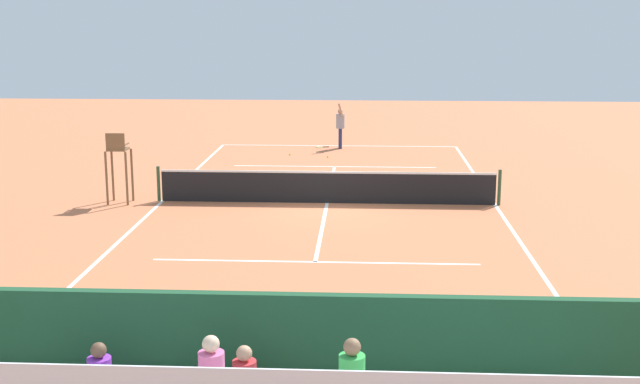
{
  "coord_description": "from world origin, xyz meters",
  "views": [
    {
      "loc": [
        -1.09,
        24.24,
        5.57
      ],
      "look_at": [
        0.0,
        4.0,
        1.2
      ],
      "focal_mm": 46.62,
      "sensor_mm": 36.0,
      "label": 1
    }
  ],
  "objects_px": {
    "tennis_ball_near": "(328,157)",
    "tennis_ball_far": "(290,154)",
    "tennis_player": "(340,124)",
    "tennis_racket": "(320,147)",
    "umpire_chair": "(118,160)",
    "tennis_net": "(327,187)",
    "courtside_bench": "(464,377)"
  },
  "relations": [
    {
      "from": "tennis_player",
      "to": "tennis_racket",
      "type": "height_order",
      "value": "tennis_player"
    },
    {
      "from": "tennis_net",
      "to": "courtside_bench",
      "type": "bearing_deg",
      "value": 100.79
    },
    {
      "from": "tennis_player",
      "to": "tennis_ball_far",
      "type": "relative_size",
      "value": 29.18
    },
    {
      "from": "umpire_chair",
      "to": "tennis_racket",
      "type": "xyz_separation_m",
      "value": [
        -5.43,
        -10.86,
        -1.3
      ]
    },
    {
      "from": "tennis_ball_near",
      "to": "tennis_ball_far",
      "type": "xyz_separation_m",
      "value": [
        1.55,
        -0.5,
        0.0
      ]
    },
    {
      "from": "umpire_chair",
      "to": "tennis_racket",
      "type": "height_order",
      "value": "umpire_chair"
    },
    {
      "from": "umpire_chair",
      "to": "tennis_ball_far",
      "type": "bearing_deg",
      "value": -115.99
    },
    {
      "from": "tennis_net",
      "to": "umpire_chair",
      "type": "xyz_separation_m",
      "value": [
        6.2,
        0.34,
        0.81
      ]
    },
    {
      "from": "tennis_racket",
      "to": "tennis_player",
      "type": "bearing_deg",
      "value": 168.25
    },
    {
      "from": "courtside_bench",
      "to": "tennis_player",
      "type": "bearing_deg",
      "value": -84.09
    },
    {
      "from": "courtside_bench",
      "to": "tennis_player",
      "type": "distance_m",
      "value": 23.74
    },
    {
      "from": "tennis_racket",
      "to": "tennis_ball_near",
      "type": "bearing_deg",
      "value": 99.97
    },
    {
      "from": "courtside_bench",
      "to": "tennis_racket",
      "type": "relative_size",
      "value": 3.07
    },
    {
      "from": "tennis_ball_far",
      "to": "tennis_net",
      "type": "bearing_deg",
      "value": 102.49
    },
    {
      "from": "tennis_ball_near",
      "to": "tennis_ball_far",
      "type": "distance_m",
      "value": 1.63
    },
    {
      "from": "tennis_ball_near",
      "to": "tennis_racket",
      "type": "bearing_deg",
      "value": -80.03
    },
    {
      "from": "tennis_ball_near",
      "to": "tennis_ball_far",
      "type": "relative_size",
      "value": 1.0
    },
    {
      "from": "tennis_net",
      "to": "tennis_ball_far",
      "type": "relative_size",
      "value": 156.06
    },
    {
      "from": "tennis_player",
      "to": "tennis_racket",
      "type": "bearing_deg",
      "value": -11.75
    },
    {
      "from": "tennis_racket",
      "to": "tennis_net",
      "type": "bearing_deg",
      "value": 94.21
    },
    {
      "from": "courtside_bench",
      "to": "tennis_ball_far",
      "type": "bearing_deg",
      "value": -78.54
    },
    {
      "from": "tennis_net",
      "to": "courtside_bench",
      "type": "relative_size",
      "value": 5.72
    },
    {
      "from": "tennis_player",
      "to": "tennis_racket",
      "type": "distance_m",
      "value": 1.33
    },
    {
      "from": "courtside_bench",
      "to": "umpire_chair",
      "type": "bearing_deg",
      "value": -55.97
    },
    {
      "from": "tennis_racket",
      "to": "tennis_ball_near",
      "type": "distance_m",
      "value": 2.54
    },
    {
      "from": "tennis_net",
      "to": "tennis_player",
      "type": "height_order",
      "value": "tennis_player"
    },
    {
      "from": "umpire_chair",
      "to": "tennis_player",
      "type": "xyz_separation_m",
      "value": [
        -6.29,
        -10.68,
        -0.3
      ]
    },
    {
      "from": "tennis_net",
      "to": "tennis_player",
      "type": "relative_size",
      "value": 5.35
    },
    {
      "from": "tennis_net",
      "to": "tennis_racket",
      "type": "bearing_deg",
      "value": -85.79
    },
    {
      "from": "tennis_racket",
      "to": "courtside_bench",
      "type": "bearing_deg",
      "value": 97.91
    },
    {
      "from": "courtside_bench",
      "to": "tennis_ball_near",
      "type": "height_order",
      "value": "courtside_bench"
    },
    {
      "from": "umpire_chair",
      "to": "tennis_ball_near",
      "type": "xyz_separation_m",
      "value": [
        -5.87,
        -8.35,
        -1.28
      ]
    }
  ]
}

